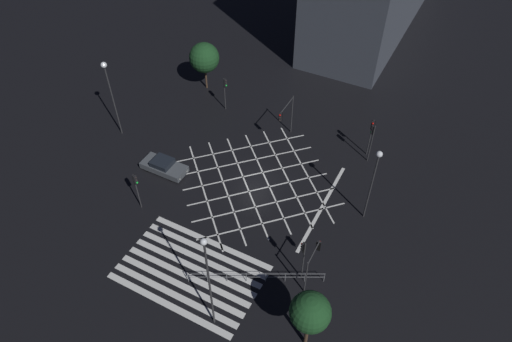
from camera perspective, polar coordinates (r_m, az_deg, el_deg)
The scene contains 16 objects.
ground_plane at distance 42.40m, azimuth -0.00°, elevation -1.35°, with size 200.00×200.00×0.00m, color black.
road_markings at distance 38.44m, azimuth -4.41°, elevation -8.09°, with size 16.52×22.63×0.01m.
traffic_light_nw_main at distance 49.21m, azimuth -3.89°, elevation 10.34°, with size 0.39×0.36×3.94m.
traffic_light_ne_main at distance 43.79m, azimuth 14.29°, elevation 4.25°, with size 0.39×0.36×4.30m.
traffic_light_sw_main at distance 39.45m, azimuth -14.72°, elevation -1.69°, with size 0.39×0.36×4.03m.
traffic_light_ne_cross at distance 44.45m, azimuth 14.23°, elevation 4.87°, with size 0.36×0.39×4.22m.
traffic_light_se_main at distance 33.67m, azimuth 5.91°, elevation -10.24°, with size 0.39×0.36×4.35m.
traffic_light_median_north at distance 44.61m, azimuth 3.76°, elevation 7.09°, with size 0.36×3.13×4.54m.
traffic_light_se_cross at distance 33.94m, azimuth 7.20°, elevation -10.72°, with size 0.36×2.38×3.79m.
street_lamp_east at distance 36.87m, azimuth 14.62°, elevation -0.15°, with size 0.51×0.51×7.55m.
street_lamp_west at distance 29.06m, azimuth -6.01°, elevation -12.69°, with size 0.43×0.43×9.73m.
street_lamp_far at distance 45.98m, azimuth -17.97°, elevation 10.52°, with size 0.58×0.58×8.39m.
street_tree_near at distance 52.33m, azimuth -6.49°, elevation 13.89°, with size 3.36×3.36×5.62m.
street_tree_far at distance 30.01m, azimuth 6.79°, elevation -17.13°, with size 2.69×2.69×5.61m.
waiting_car at distance 43.86m, azimuth -11.46°, elevation 0.61°, with size 4.43×1.87×1.32m.
pedestrian_railing at distance 35.32m, azimuth -0.00°, elevation -13.04°, with size 9.22×4.84×1.05m.
Camera 1 is at (13.62, -26.05, 30.56)m, focal length 32.00 mm.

